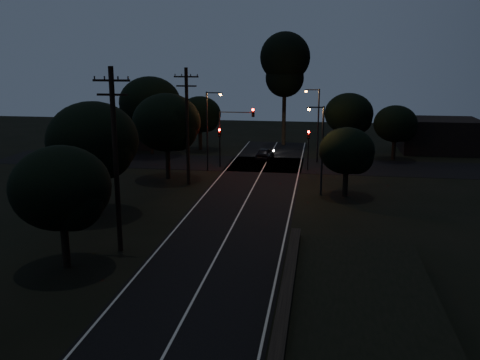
% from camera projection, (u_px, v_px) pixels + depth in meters
% --- Properties ---
extents(road_surface, '(60.00, 70.00, 0.03)m').
position_uv_depth(road_surface, '(252.00, 189.00, 47.21)').
color(road_surface, black).
rests_on(road_surface, ground).
extents(utility_pole_mid, '(2.20, 0.30, 11.00)m').
position_uv_depth(utility_pole_mid, '(116.00, 158.00, 31.27)').
color(utility_pole_mid, black).
rests_on(utility_pole_mid, ground).
extents(utility_pole_far, '(2.20, 0.30, 10.50)m').
position_uv_depth(utility_pole_far, '(187.00, 125.00, 47.68)').
color(utility_pole_far, black).
rests_on(utility_pole_far, ground).
extents(tree_left_b, '(5.43, 5.43, 6.91)m').
position_uv_depth(tree_left_b, '(63.00, 191.00, 28.84)').
color(tree_left_b, black).
rests_on(tree_left_b, ground).
extents(tree_left_c, '(6.63, 6.63, 8.38)m').
position_uv_depth(tree_left_c, '(95.00, 143.00, 38.58)').
color(tree_left_c, black).
rests_on(tree_left_c, ground).
extents(tree_left_d, '(6.40, 6.40, 8.12)m').
position_uv_depth(tree_left_d, '(169.00, 124.00, 49.86)').
color(tree_left_d, black).
rests_on(tree_left_d, ground).
extents(tree_far_nw, '(5.21, 5.21, 6.60)m').
position_uv_depth(tree_far_nw, '(201.00, 115.00, 65.58)').
color(tree_far_nw, black).
rests_on(tree_far_nw, ground).
extents(tree_far_w, '(7.16, 7.16, 9.13)m').
position_uv_depth(tree_far_w, '(152.00, 104.00, 62.04)').
color(tree_far_w, black).
rests_on(tree_far_w, ground).
extents(tree_far_ne, '(5.69, 5.69, 7.20)m').
position_uv_depth(tree_far_ne, '(351.00, 115.00, 62.82)').
color(tree_far_ne, black).
rests_on(tree_far_ne, ground).
extents(tree_far_e, '(4.81, 4.81, 6.10)m').
position_uv_depth(tree_far_e, '(397.00, 125.00, 59.38)').
color(tree_far_e, black).
rests_on(tree_far_e, ground).
extents(tree_right_a, '(4.57, 4.57, 5.81)m').
position_uv_depth(tree_right_a, '(349.00, 152.00, 43.97)').
color(tree_right_a, black).
rests_on(tree_right_a, ground).
extents(tall_pine, '(6.34, 6.34, 14.40)m').
position_uv_depth(tall_pine, '(285.00, 64.00, 67.63)').
color(tall_pine, black).
rests_on(tall_pine, ground).
extents(building_left, '(10.00, 8.00, 4.40)m').
position_uv_depth(building_left, '(121.00, 128.00, 69.74)').
color(building_left, black).
rests_on(building_left, ground).
extents(building_right, '(9.00, 7.00, 4.00)m').
position_uv_depth(building_right, '(439.00, 135.00, 64.84)').
color(building_right, black).
rests_on(building_right, ground).
extents(signal_left, '(0.28, 0.35, 4.10)m').
position_uv_depth(signal_left, '(220.00, 140.00, 55.77)').
color(signal_left, black).
rests_on(signal_left, ground).
extents(signal_right, '(0.28, 0.35, 4.10)m').
position_uv_depth(signal_right, '(308.00, 143.00, 54.41)').
color(signal_right, black).
rests_on(signal_right, ground).
extents(signal_mast, '(3.70, 0.35, 6.25)m').
position_uv_depth(signal_mast, '(236.00, 126.00, 55.17)').
color(signal_mast, black).
rests_on(signal_mast, ground).
extents(streetlight_a, '(1.66, 0.26, 8.00)m').
position_uv_depth(streetlight_a, '(209.00, 126.00, 53.54)').
color(streetlight_a, black).
rests_on(streetlight_a, ground).
extents(streetlight_b, '(1.66, 0.26, 8.00)m').
position_uv_depth(streetlight_b, '(316.00, 120.00, 57.74)').
color(streetlight_b, black).
rests_on(streetlight_b, ground).
extents(streetlight_c, '(1.46, 0.26, 7.50)m').
position_uv_depth(streetlight_c, '(320.00, 144.00, 44.27)').
color(streetlight_c, black).
rests_on(streetlight_c, ground).
extents(car, '(2.00, 4.01, 1.31)m').
position_uv_depth(car, '(265.00, 153.00, 60.46)').
color(car, black).
rests_on(car, ground).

